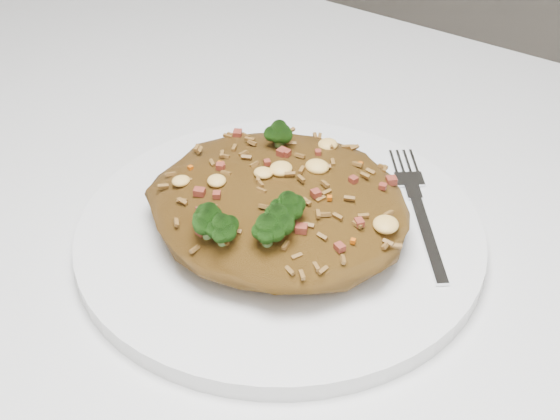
# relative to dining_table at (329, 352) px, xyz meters

# --- Properties ---
(dining_table) EXTENTS (1.20, 0.80, 0.75)m
(dining_table) POSITION_rel_dining_table_xyz_m (0.00, 0.00, 0.00)
(dining_table) COLOR silver
(dining_table) RESTS_ON ground
(plate) EXTENTS (0.30, 0.30, 0.01)m
(plate) POSITION_rel_dining_table_xyz_m (-0.05, 0.00, 0.10)
(plate) COLOR white
(plate) RESTS_ON dining_table
(fried_rice) EXTENTS (0.19, 0.18, 0.06)m
(fried_rice) POSITION_rel_dining_table_xyz_m (-0.05, -0.00, 0.13)
(fried_rice) COLOR brown
(fried_rice) RESTS_ON plate
(fork) EXTENTS (0.11, 0.14, 0.00)m
(fork) POSITION_rel_dining_table_xyz_m (0.03, 0.07, 0.11)
(fork) COLOR silver
(fork) RESTS_ON plate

